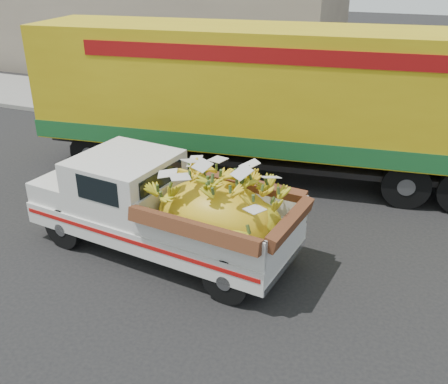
% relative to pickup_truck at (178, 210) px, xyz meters
% --- Properties ---
extents(ground, '(100.00, 100.00, 0.00)m').
position_rel_pickup_truck_xyz_m(ground, '(-1.22, -0.39, -0.99)').
color(ground, black).
rests_on(ground, ground).
extents(curb, '(60.00, 0.25, 0.15)m').
position_rel_pickup_truck_xyz_m(curb, '(-1.22, 6.87, -0.91)').
color(curb, gray).
rests_on(curb, ground).
extents(sidewalk, '(60.00, 4.00, 0.14)m').
position_rel_pickup_truck_xyz_m(sidewalk, '(-1.22, 8.97, -0.92)').
color(sidewalk, gray).
rests_on(sidewalk, ground).
extents(building_left, '(18.00, 6.00, 5.00)m').
position_rel_pickup_truck_xyz_m(building_left, '(-9.22, 14.87, 1.51)').
color(building_left, gray).
rests_on(building_left, ground).
extents(pickup_truck, '(5.41, 2.44, 1.84)m').
position_rel_pickup_truck_xyz_m(pickup_truck, '(0.00, 0.00, 0.00)').
color(pickup_truck, black).
rests_on(pickup_truck, ground).
extents(semi_trailer, '(12.05, 4.11, 3.80)m').
position_rel_pickup_truck_xyz_m(semi_trailer, '(0.25, 4.42, 1.13)').
color(semi_trailer, black).
rests_on(semi_trailer, ground).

